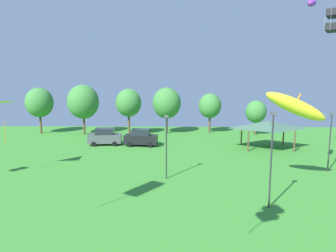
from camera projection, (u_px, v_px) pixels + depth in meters
The scene contains 16 objects.
kite_flying_2 at pixel (6, 111), 26.33m from camera, with size 2.71×2.75×3.45m.
kite_flying_4 at pixel (312, 3), 22.73m from camera, with size 1.78×2.53×1.17m.
kite_flying_6 at pixel (296, 107), 23.68m from camera, with size 5.47×1.63×3.15m.
kite_flying_7 at pixel (334, 20), 32.25m from camera, with size 1.97×1.98×2.41m.
parked_car_leftmost at pixel (105, 137), 40.91m from camera, with size 4.61×2.36×2.33m.
parked_car_second_from_left at pixel (141, 138), 40.33m from camera, with size 4.57×2.30×2.30m.
park_pavilion at pixel (267, 125), 38.71m from camera, with size 7.39×5.01×3.60m.
light_post_0 at pixel (330, 138), 28.51m from camera, with size 0.36×0.20×5.70m.
light_post_1 at pixel (166, 143), 26.37m from camera, with size 0.36×0.20×5.73m.
light_post_2 at pixel (271, 155), 20.12m from camera, with size 0.36×0.20×6.65m.
treeline_tree_0 at pixel (39, 103), 49.50m from camera, with size 4.46×4.46×7.66m.
treeline_tree_1 at pixel (83, 102), 48.85m from camera, with size 5.07×5.07×8.15m.
treeline_tree_2 at pixel (129, 103), 48.11m from camera, with size 4.09×4.09×7.50m.
treeline_tree_3 at pixel (167, 103), 49.61m from camera, with size 4.69×4.69×7.68m.
treeline_tree_4 at pixel (210, 106), 50.45m from camera, with size 3.79×3.79×6.68m.
treeline_tree_5 at pixel (256, 112), 48.53m from camera, with size 3.32×3.32×5.62m.
Camera 1 is at (0.15, 2.79, 8.61)m, focal length 32.00 mm.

